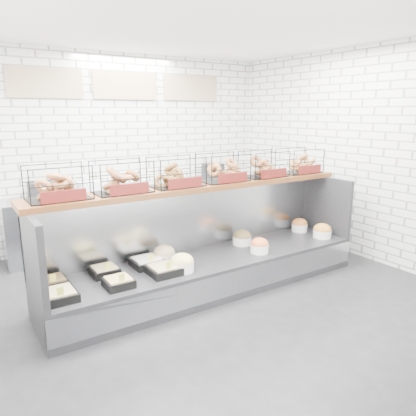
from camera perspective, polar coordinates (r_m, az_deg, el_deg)
ground at (r=4.83m, az=2.40°, el=-12.36°), size 5.50×5.50×0.00m
room_shell at (r=4.86m, az=-1.60°, el=12.89°), size 5.02×5.51×3.01m
display_case at (r=4.96m, az=-0.02°, el=-7.56°), size 4.00×0.90×1.20m
bagel_shelf at (r=4.84m, az=-1.08°, el=4.91°), size 4.10×0.50×0.40m
prep_counter at (r=6.68m, az=-9.82°, el=-0.93°), size 4.00×0.60×1.20m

